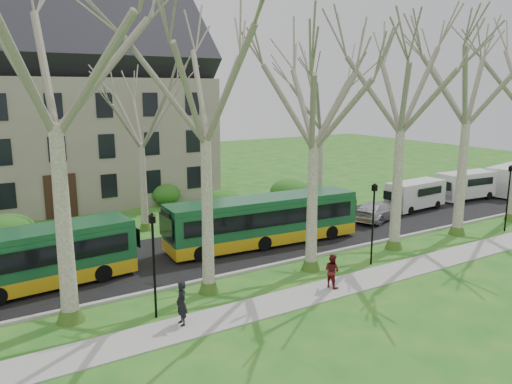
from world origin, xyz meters
The scene contains 17 objects.
ground centered at (0.00, 0.00, 0.00)m, with size 120.00×120.00×0.00m, color #1D601B.
sidewalk centered at (0.00, -2.50, 0.03)m, with size 70.00×2.00×0.06m, color gray.
road centered at (0.00, 5.50, 0.03)m, with size 80.00×8.00×0.06m, color black.
curb centered at (0.00, 1.50, 0.07)m, with size 80.00×0.25×0.14m, color #A5A39E.
building centered at (-6.00, 24.00, 8.07)m, with size 26.50×12.20×16.00m.
tree_row_verge centered at (0.00, 0.30, 7.00)m, with size 49.00×7.00×14.00m.
tree_row_far centered at (-1.33, 11.00, 6.00)m, with size 33.00×7.00×12.00m.
lamp_row centered at (0.00, -1.00, 2.57)m, with size 36.22×0.22×4.30m.
hedges centered at (-4.67, 14.00, 1.00)m, with size 30.60×8.60×2.00m.
bus_lead centered at (-10.95, 4.63, 1.51)m, with size 11.56×2.41×2.89m, color #164F2C, non-canonical shape.
bus_follow centered at (2.96, 4.86, 1.53)m, with size 11.77×2.45×2.94m, color #164F2C, non-canonical shape.
sedan centered at (12.85, 5.34, 0.74)m, with size 1.91×4.69×1.36m, color silver.
van_a centered at (17.58, 6.12, 1.16)m, with size 5.03×1.83×2.20m, color silver, non-canonical shape.
van_b centered at (24.05, 6.31, 1.23)m, with size 5.34×1.94×2.33m, color silver, non-canonical shape.
van_c centered at (29.26, 5.63, 1.34)m, with size 5.86×2.13×2.56m, color silver, non-canonical shape.
pedestrian_a centered at (-5.39, -2.23, 0.94)m, with size 0.65×0.42×1.77m, color black.
pedestrian_b centered at (2.10, -2.39, 0.86)m, with size 0.78×0.60×1.60m, color #571316.
Camera 1 is at (-12.48, -19.24, 9.14)m, focal length 35.00 mm.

